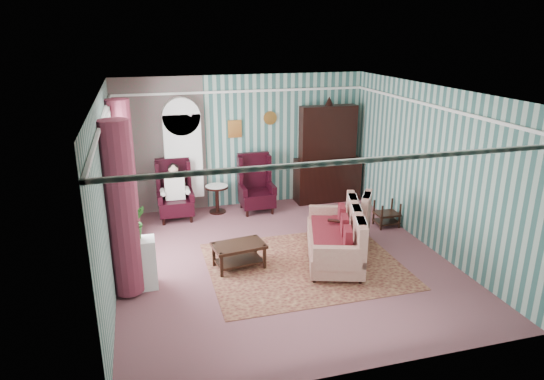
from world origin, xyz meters
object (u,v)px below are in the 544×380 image
object	(u,v)px
sofa	(334,229)
coffee_table	(239,256)
wingback_left	(175,191)
nest_table	(387,214)
dresser_hutch	(328,151)
seated_woman	(175,192)
round_side_table	(217,199)
plant_stand	(138,264)
bookcase	(184,162)
wingback_right	(257,184)
floral_armchair	(349,221)

from	to	relation	value
sofa	coffee_table	distance (m)	1.68
wingback_left	nest_table	distance (m)	4.37
nest_table	dresser_hutch	bearing A→B (deg)	107.39
wingback_left	seated_woman	bearing A→B (deg)	0.00
round_side_table	plant_stand	world-z (taller)	plant_stand
bookcase	plant_stand	xyz separation A→B (m)	(-1.05, -3.14, -0.72)
wingback_right	sofa	size ratio (longest dim) A/B	0.64
wingback_left	seated_woman	world-z (taller)	wingback_left
coffee_table	sofa	bearing A→B (deg)	-4.50
round_side_table	plant_stand	xyz separation A→B (m)	(-1.70, -2.90, 0.10)
wingback_left	coffee_table	size ratio (longest dim) A/B	1.47
floral_armchair	bookcase	bearing A→B (deg)	79.71
bookcase	wingback_right	bearing A→B (deg)	-14.57
sofa	coffee_table	world-z (taller)	sofa
seated_woman	coffee_table	size ratio (longest dim) A/B	1.39
dresser_hutch	seated_woman	distance (m)	3.56
round_side_table	floral_armchair	world-z (taller)	floral_armchair
dresser_hutch	nest_table	distance (m)	2.11
bookcase	wingback_left	distance (m)	0.68
floral_armchair	wingback_right	bearing A→B (deg)	62.42
wingback_right	dresser_hutch	bearing A→B (deg)	8.77
bookcase	coffee_table	bearing A→B (deg)	-78.91
wingback_left	nest_table	xyz separation A→B (m)	(4.07, -1.55, -0.35)
round_side_table	nest_table	bearing A→B (deg)	-28.20
wingback_right	sofa	xyz separation A→B (m)	(0.71, -2.65, -0.06)
sofa	coffee_table	size ratio (longest dim) A/B	2.28
seated_woman	nest_table	distance (m)	4.37
floral_armchair	coffee_table	world-z (taller)	floral_armchair
seated_woman	floral_armchair	distance (m)	3.65
wingback_right	round_side_table	xyz separation A→B (m)	(-0.85, 0.15, -0.33)
floral_armchair	coffee_table	distance (m)	2.21
seated_woman	sofa	xyz separation A→B (m)	(2.46, -2.65, -0.02)
round_side_table	coffee_table	xyz separation A→B (m)	(-0.08, -2.67, -0.09)
round_side_table	bookcase	bearing A→B (deg)	159.73
dresser_hutch	wingback_right	world-z (taller)	dresser_hutch
round_side_table	plant_stand	distance (m)	3.36
wingback_left	coffee_table	distance (m)	2.68
round_side_table	wingback_right	bearing A→B (deg)	-10.01
seated_woman	round_side_table	world-z (taller)	seated_woman
nest_table	plant_stand	xyz separation A→B (m)	(-4.87, -1.20, 0.13)
plant_stand	coffee_table	xyz separation A→B (m)	(1.62, 0.23, -0.19)
wingback_left	wingback_right	xyz separation A→B (m)	(1.75, 0.00, 0.00)
sofa	floral_armchair	xyz separation A→B (m)	(0.52, 0.54, -0.13)
dresser_hutch	coffee_table	world-z (taller)	dresser_hutch
seated_woman	plant_stand	size ratio (longest dim) A/B	1.47
wingback_left	plant_stand	distance (m)	2.87
wingback_right	round_side_table	distance (m)	0.92
plant_stand	coffee_table	distance (m)	1.65
coffee_table	floral_armchair	bearing A→B (deg)	10.85
round_side_table	coffee_table	size ratio (longest dim) A/B	0.71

